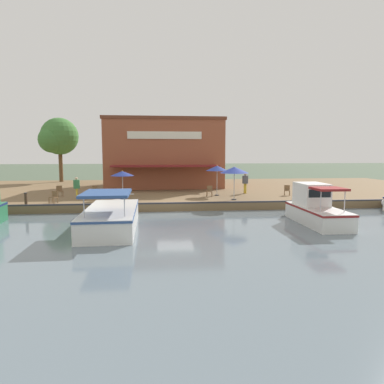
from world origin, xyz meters
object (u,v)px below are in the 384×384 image
Objects in this scene: patio_umbrella_by_entrance at (122,174)px; cafe_chair_under_first_umbrella at (287,190)px; cafe_chair_back_row_seat at (94,191)px; cafe_chair_facing_river at (210,191)px; tree_downstream_bank at (58,137)px; cafe_chair_mid_patio at (60,190)px; person_near_entrance at (245,180)px; patio_umbrella_mid_patio_left at (217,168)px; cafe_chair_beside_entrance at (54,196)px; mooring_post at (26,199)px; person_at_quay_edge at (77,185)px; waterfront_restaurant at (164,153)px; motorboat_nearest_quay at (313,208)px; motorboat_outer_channel at (113,215)px; patio_umbrella_near_quay_edge at (234,170)px.

cafe_chair_under_first_umbrella is (-0.85, 13.27, -1.47)m from patio_umbrella_by_entrance.
cafe_chair_facing_river is at bearing 83.80° from cafe_chair_back_row_seat.
tree_downstream_bank is at bearing -155.61° from cafe_chair_back_row_seat.
person_near_entrance reaches higher than cafe_chair_mid_patio.
cafe_chair_under_first_umbrella is at bearing 84.22° from patio_umbrella_mid_patio_left.
person_near_entrance is at bearing 106.04° from cafe_chair_beside_entrance.
mooring_post is at bearing -79.99° from cafe_chair_under_first_umbrella.
patio_umbrella_mid_patio_left reaches higher than person_at_quay_edge.
patio_umbrella_by_entrance is at bearing 84.26° from person_at_quay_edge.
waterfront_restaurant is 1.99× the size of motorboat_nearest_quay.
patio_umbrella_mid_patio_left is at bearing 25.45° from waterfront_restaurant.
cafe_chair_under_first_umbrella is 0.51× the size of person_at_quay_edge.
person_at_quay_edge is (1.55, -1.00, 0.58)m from cafe_chair_back_row_seat.
motorboat_nearest_quay is at bearing 89.61° from motorboat_outer_channel.
cafe_chair_facing_river is (9.20, 3.42, -3.00)m from waterfront_restaurant.
waterfront_restaurant is 13.95× the size of cafe_chair_mid_patio.
cafe_chair_facing_river is 1.00× the size of cafe_chair_back_row_seat.
motorboat_outer_channel is at bearing -10.61° from waterfront_restaurant.
cafe_chair_mid_patio is at bearing -104.80° from patio_umbrella_near_quay_edge.
person_at_quay_edge is 0.20× the size of motorboat_outer_channel.
cafe_chair_back_row_seat is 15.78m from cafe_chair_under_first_umbrella.
patio_umbrella_mid_patio_left is 1.98m from cafe_chair_facing_river.
person_at_quay_edge reaches higher than mooring_post.
waterfront_restaurant is 13.75× the size of mooring_post.
motorboat_nearest_quay is (9.95, 1.42, -0.85)m from person_near_entrance.
motorboat_outer_channel reaches higher than cafe_chair_beside_entrance.
cafe_chair_mid_patio is 15.69m from tree_downstream_bank.
cafe_chair_facing_river is at bearing -90.42° from cafe_chair_under_first_umbrella.
person_at_quay_edge is at bearing 42.80° from cafe_chair_mid_patio.
motorboat_outer_channel is 1.06× the size of tree_downstream_bank.
patio_umbrella_near_quay_edge is at bearing 23.38° from waterfront_restaurant.
cafe_chair_mid_patio is 1.00× the size of cafe_chair_under_first_umbrella.
patio_umbrella_near_quay_edge is 3.20m from cafe_chair_facing_river.
motorboat_nearest_quay is (8.78, 4.10, -1.96)m from patio_umbrella_mid_patio_left.
person_near_entrance is (-0.32, 15.46, 0.66)m from cafe_chair_mid_patio.
patio_umbrella_mid_patio_left is at bearing 127.32° from cafe_chair_facing_river.
patio_umbrella_by_entrance reaches higher than cafe_chair_back_row_seat.
patio_umbrella_by_entrance is 10.56m from person_near_entrance.
person_near_entrance reaches higher than mooring_post.
patio_umbrella_near_quay_edge is (11.40, 4.93, -1.24)m from waterfront_restaurant.
patio_umbrella_near_quay_edge is 7.16m from motorboat_nearest_quay.
waterfront_restaurant reaches higher than motorboat_outer_channel.
patio_umbrella_mid_patio_left is at bearing 47.59° from tree_downstream_bank.
patio_umbrella_mid_patio_left reaches higher than motorboat_outer_channel.
cafe_chair_facing_river is 22.98m from tree_downstream_bank.
person_at_quay_edge is at bearing 19.25° from tree_downstream_bank.
patio_umbrella_by_entrance is 5.91m from cafe_chair_mid_patio.
cafe_chair_under_first_umbrella is 19.71m from mooring_post.
cafe_chair_facing_river is at bearing 93.03° from person_at_quay_edge.
person_at_quay_edge is (-2.00, 1.12, 0.58)m from cafe_chair_beside_entrance.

